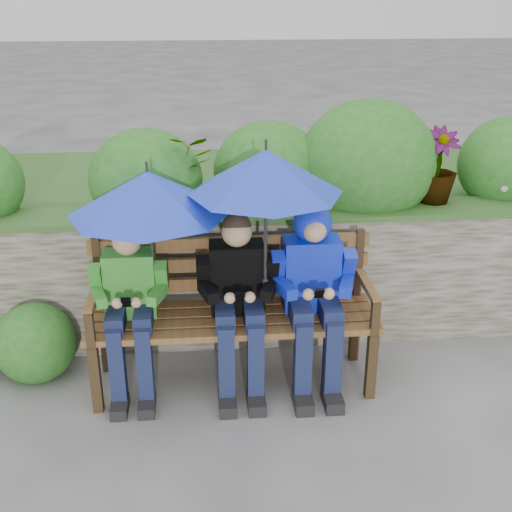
{
  "coord_description": "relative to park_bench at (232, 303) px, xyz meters",
  "views": [
    {
      "loc": [
        -0.32,
        -3.63,
        2.54
      ],
      "look_at": [
        0.0,
        0.1,
        0.95
      ],
      "focal_mm": 45.0,
      "sensor_mm": 36.0,
      "label": 1
    }
  ],
  "objects": [
    {
      "name": "umbrella_right",
      "position": [
        0.21,
        -0.11,
        0.93
      ],
      "size": [
        0.95,
        0.95,
        0.94
      ],
      "color": "blue",
      "rests_on": "ground"
    },
    {
      "name": "boy_left",
      "position": [
        -0.66,
        -0.09,
        0.09
      ],
      "size": [
        0.49,
        0.57,
        1.16
      ],
      "color": "#408B2E",
      "rests_on": "ground"
    },
    {
      "name": "boy_middle",
      "position": [
        0.03,
        -0.1,
        0.11
      ],
      "size": [
        0.53,
        0.61,
        1.21
      ],
      "color": "black",
      "rests_on": "ground"
    },
    {
      "name": "umbrella_left",
      "position": [
        -0.5,
        -0.04,
        0.8
      ],
      "size": [
        1.01,
        1.01,
        0.83
      ],
      "color": "blue",
      "rests_on": "ground"
    },
    {
      "name": "garden_backdrop",
      "position": [
        0.15,
        1.39,
        0.07
      ],
      "size": [
        8.0,
        2.88,
        1.83
      ],
      "color": "#4D4538",
      "rests_on": "ground"
    },
    {
      "name": "ground",
      "position": [
        0.15,
        -0.19,
        -0.57
      ],
      "size": [
        60.0,
        60.0,
        0.0
      ],
      "primitive_type": "plane",
      "color": "#525252",
      "rests_on": "ground"
    },
    {
      "name": "boy_right",
      "position": [
        0.53,
        -0.09,
        0.17
      ],
      "size": [
        0.55,
        0.67,
        1.25
      ],
      "color": "#0015BF",
      "rests_on": "ground"
    },
    {
      "name": "park_bench",
      "position": [
        0.0,
        0.0,
        0.0
      ],
      "size": [
        1.9,
        0.56,
        1.01
      ],
      "color": "#352615",
      "rests_on": "ground"
    }
  ]
}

